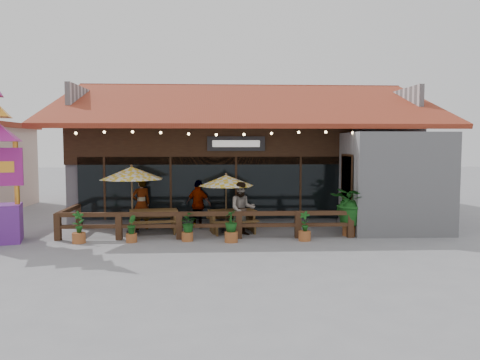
{
  "coord_description": "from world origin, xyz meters",
  "views": [
    {
      "loc": [
        -1.25,
        -16.05,
        3.16
      ],
      "look_at": [
        -0.37,
        1.5,
        1.83
      ],
      "focal_mm": 35.0,
      "sensor_mm": 36.0,
      "label": 1
    }
  ],
  "objects": [
    {
      "name": "ground",
      "position": [
        0.0,
        0.0,
        0.0
      ],
      "size": [
        100.0,
        100.0,
        0.0
      ],
      "primitive_type": "plane",
      "color": "gray",
      "rests_on": "ground"
    },
    {
      "name": "picnic_table_right",
      "position": [
        -0.69,
        0.72,
        0.54
      ],
      "size": [
        1.9,
        1.72,
        0.8
      ],
      "color": "brown",
      "rests_on": "ground"
    },
    {
      "name": "planter_e",
      "position": [
        1.64,
        -0.97,
        0.41
      ],
      "size": [
        0.42,
        0.4,
        0.99
      ],
      "color": "#9C562A",
      "rests_on": "ground"
    },
    {
      "name": "diner_b",
      "position": [
        -0.36,
        0.08,
        0.93
      ],
      "size": [
        0.94,
        0.75,
        1.86
      ],
      "primitive_type": "imported",
      "rotation": [
        0.0,
        0.0,
        0.06
      ],
      "color": "#331F10",
      "rests_on": "ground"
    },
    {
      "name": "restaurant_building",
      "position": [
        0.26,
        6.61,
        2.21
      ],
      "size": [
        15.5,
        14.73,
        6.09
      ],
      "color": "#B9B9BE",
      "rests_on": "ground"
    },
    {
      "name": "planter_a",
      "position": [
        -5.68,
        -0.97,
        0.44
      ],
      "size": [
        0.45,
        0.43,
        1.04
      ],
      "color": "#9C562A",
      "rests_on": "ground"
    },
    {
      "name": "diner_a",
      "position": [
        -4.05,
        1.39,
        0.97
      ],
      "size": [
        0.84,
        0.74,
        1.94
      ],
      "primitive_type": "imported",
      "rotation": [
        0.0,
        0.0,
        3.63
      ],
      "color": "#331F10",
      "rests_on": "ground"
    },
    {
      "name": "planter_c",
      "position": [
        -2.21,
        -0.83,
        0.52
      ],
      "size": [
        0.72,
        0.74,
        0.92
      ],
      "color": "#9C562A",
      "rests_on": "ground"
    },
    {
      "name": "tropical_plant",
      "position": [
        3.4,
        -0.16,
        1.14
      ],
      "size": [
        1.88,
        1.91,
        1.99
      ],
      "color": "#9C562A",
      "rests_on": "ground"
    },
    {
      "name": "patio_railing",
      "position": [
        -2.25,
        -0.27,
        0.61
      ],
      "size": [
        10.0,
        2.6,
        0.92
      ],
      "color": "#462D19",
      "rests_on": "ground"
    },
    {
      "name": "diner_c",
      "position": [
        -1.93,
        1.62,
        0.91
      ],
      "size": [
        1.14,
        0.93,
        1.82
      ],
      "primitive_type": "imported",
      "rotation": [
        0.0,
        0.0,
        2.6
      ],
      "color": "#331F10",
      "rests_on": "ground"
    },
    {
      "name": "picnic_table_left",
      "position": [
        -3.53,
        0.8,
        0.55
      ],
      "size": [
        1.92,
        1.73,
        0.82
      ],
      "color": "brown",
      "rests_on": "ground"
    },
    {
      "name": "umbrella_left",
      "position": [
        -4.27,
        0.75,
        2.14
      ],
      "size": [
        2.95,
        2.95,
        2.46
      ],
      "color": "brown",
      "rests_on": "ground"
    },
    {
      "name": "umbrella_right",
      "position": [
        -0.91,
        0.66,
        1.87
      ],
      "size": [
        2.27,
        2.27,
        2.15
      ],
      "color": "brown",
      "rests_on": "ground"
    },
    {
      "name": "planter_b",
      "position": [
        -4.01,
        -0.93,
        0.4
      ],
      "size": [
        0.36,
        0.38,
        0.88
      ],
      "color": "#9C562A",
      "rests_on": "ground"
    },
    {
      "name": "planter_d",
      "position": [
        -0.78,
        -1.08,
        0.51
      ],
      "size": [
        0.54,
        0.54,
        1.05
      ],
      "color": "#9C562A",
      "rests_on": "ground"
    }
  ]
}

